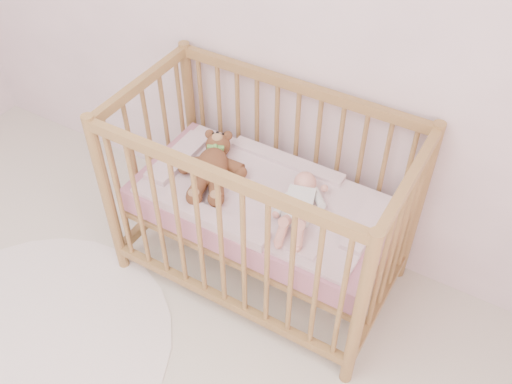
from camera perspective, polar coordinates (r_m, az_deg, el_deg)
The scene contains 6 objects.
crib at distance 2.72m, azimuth 0.53°, elevation -1.18°, with size 1.36×0.76×1.00m, color #A27E45, non-canonical shape.
mattress at distance 2.73m, azimuth 0.53°, elevation -1.40°, with size 1.22×0.62×0.13m, color #C87C96.
blanket at distance 2.68m, azimuth 0.54°, elevation -0.28°, with size 1.10×0.58×0.06m, color pink, non-canonical shape.
baby at distance 2.55m, azimuth 4.33°, elevation -0.97°, with size 0.23×0.48×0.11m, color white, non-canonical shape.
teddy_bear at distance 2.71m, azimuth -4.43°, elevation 2.68°, with size 0.35×0.49×0.14m, color brown, non-canonical shape.
rug at distance 3.03m, azimuth -21.84°, elevation -14.23°, with size 1.38×1.38×0.01m, color white.
Camera 1 is at (1.24, -0.07, 2.43)m, focal length 40.00 mm.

